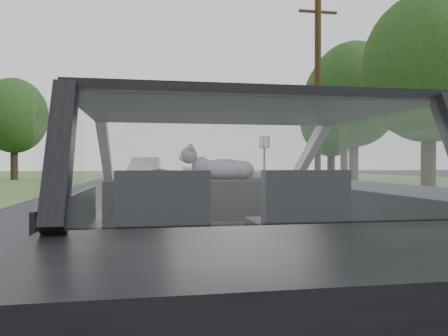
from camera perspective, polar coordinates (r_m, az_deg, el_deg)
name	(u,v)px	position (r m, az deg, el deg)	size (l,w,h in m)	color
subject_car	(224,226)	(2.81, -0.03, -7.62)	(1.80, 4.00, 1.45)	black
dashboard	(210,199)	(3.41, -1.89, -4.07)	(1.58, 0.45, 0.30)	black
driver_seat	(162,208)	(2.46, -8.05, -5.15)	(0.50, 0.72, 0.42)	#242428
passenger_seat	(299,205)	(2.62, 9.79, -4.82)	(0.50, 0.72, 0.42)	#242428
steering_wheel	(159,193)	(3.08, -8.49, -3.27)	(0.36, 0.36, 0.04)	black
cat	(224,168)	(3.46, 0.03, 0.02)	(0.63, 0.20, 0.28)	gray
guardrail	(304,182)	(13.62, 10.40, -1.76)	(0.05, 90.00, 0.32)	slate
other_car	(145,170)	(26.20, -10.24, -0.26)	(1.83, 4.64, 1.53)	#ABABAB
highway_sign	(264,161)	(22.49, 5.28, 0.92)	(0.10, 1.02, 2.55)	#19662A
utility_pole	(318,91)	(19.09, 12.16, 9.75)	(0.27, 0.27, 8.37)	#301E15
tree_0	(429,97)	(17.06, 25.17, 8.38)	(4.58, 4.58, 6.93)	#153810
tree_1	(354,115)	(24.59, 16.59, 6.60)	(4.92, 4.92, 7.46)	#153810
tree_2	(331,135)	(28.14, 13.82, 4.18)	(3.86, 3.86, 5.84)	#153810
tree_3	(344,118)	(34.34, 15.44, 6.36)	(6.09, 6.09, 9.23)	#153810
tree_6	(14,130)	(34.14, -25.73, 4.44)	(4.59, 4.59, 6.95)	#153810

